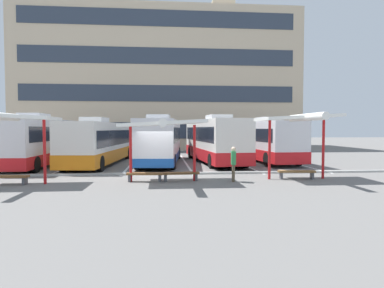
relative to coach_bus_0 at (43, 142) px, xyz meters
The scene contains 22 objects.
ground_plane 10.22m from the coach_bus_0, 33.57° to the right, with size 160.00×160.00×0.00m, color slate.
terminal_building 25.67m from the coach_bus_0, 70.02° to the left, with size 35.49×15.82×20.58m.
coach_bus_0 is the anchor object (origin of this frame).
coach_bus_1 4.09m from the coach_bus_0, ahead, with size 3.57×12.31×3.44m.
coach_bus_2 8.55m from the coach_bus_0, ahead, with size 3.58×11.19×3.65m.
coach_bus_3 12.80m from the coach_bus_0, ahead, with size 3.60×11.77×3.68m.
coach_bus_4 17.03m from the coach_bus_0, ahead, with size 3.25×11.64×3.56m.
lane_stripe_0 2.67m from the coach_bus_0, 160.22° to the left, with size 0.16×14.00×0.01m, color white.
lane_stripe_1 2.87m from the coach_bus_0, 17.59° to the left, with size 0.16×14.00×0.01m, color white.
lane_stripe_2 6.59m from the coach_bus_0, ahead, with size 0.16×14.00×0.01m, color white.
lane_stripe_3 10.62m from the coach_bus_0, ahead, with size 0.16×14.00×0.01m, color white.
lane_stripe_4 14.71m from the coach_bus_0, ahead, with size 0.16×14.00×0.01m, color white.
lane_stripe_5 18.81m from the coach_bus_0, ahead, with size 0.16×14.00×0.01m, color white.
waiting_shelter_0 9.17m from the coach_bus_0, 81.17° to the right, with size 4.36×4.45×3.42m.
bench_0 8.99m from the coach_bus_0, 80.99° to the right, with size 1.96×0.62×0.45m.
waiting_shelter_1 12.27m from the coach_bus_0, 44.67° to the right, with size 4.20×4.94×3.11m.
bench_1 11.53m from the coach_bus_0, 47.13° to the right, with size 1.84×0.60×0.45m.
bench_2 12.79m from the coach_bus_0, 41.06° to the right, with size 1.89×0.58×0.45m.
waiting_shelter_2 17.87m from the coach_bus_0, 28.12° to the right, with size 3.93×4.44×3.42m.
bench_3 17.76m from the coach_bus_0, 27.48° to the right, with size 1.95×0.64×0.45m.
platform_kerb 10.39m from the coach_bus_0, 35.09° to the right, with size 44.00×0.24×0.12m, color #ADADA8.
waiting_passenger_0 15.05m from the coach_bus_0, 35.75° to the right, with size 0.29×0.53×1.75m.
Camera 1 is at (0.29, -19.59, 2.64)m, focal length 31.32 mm.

